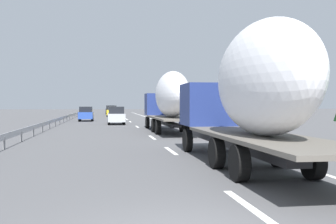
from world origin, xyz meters
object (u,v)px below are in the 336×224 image
truck_lead (169,99)px  road_sign (167,104)px  car_black_suv (110,110)px  car_blue_sedan (86,114)px  car_silver_hatch (116,115)px  truck_trailing (250,91)px  car_yellow_coupe (112,111)px

truck_lead → road_sign: 22.47m
truck_lead → car_black_suv: 57.10m
car_blue_sedan → road_sign: size_ratio=1.39×
truck_lead → car_silver_hatch: (13.38, 3.66, -1.63)m
truck_trailing → car_silver_hatch: truck_trailing is taller
truck_lead → road_sign: size_ratio=4.59×
car_yellow_coupe → car_blue_sedan: bearing=169.3°
truck_trailing → car_black_suv: truck_trailing is taller
car_black_suv → car_silver_hatch: size_ratio=0.89×
car_blue_sedan → car_silver_hatch: size_ratio=0.91×
truck_lead → road_sign: (22.25, -3.10, -0.46)m
truck_trailing → car_black_suv: size_ratio=3.35×
car_black_suv → truck_trailing: bearing=-177.1°
car_silver_hatch → truck_lead: bearing=-164.7°
truck_lead → car_yellow_coupe: truck_lead is taller
car_yellow_coupe → car_black_suv: bearing=0.3°
truck_lead → car_blue_sedan: (22.33, 7.23, -1.65)m
car_black_suv → car_silver_hatch: 43.57m
truck_trailing → road_sign: size_ratio=4.52×
car_black_suv → truck_lead: bearing=-176.2°
truck_trailing → road_sign: bearing=-4.4°
car_yellow_coupe → truck_trailing: bearing=-176.4°
car_black_suv → car_blue_sedan: bearing=174.3°
truck_trailing → car_blue_sedan: (40.14, 7.23, -1.69)m
truck_lead → car_yellow_coupe: size_ratio=2.98×
car_black_suv → road_sign: (-34.70, -6.90, 1.18)m
road_sign → car_silver_hatch: bearing=142.7°
truck_trailing → car_black_suv: bearing=2.9°
car_blue_sedan → car_silver_hatch: 9.63m
truck_lead → car_silver_hatch: truck_lead is taller
truck_lead → car_yellow_coupe: (40.99, 3.71, -1.62)m
car_yellow_coupe → car_silver_hatch: (-27.61, -0.05, -0.01)m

